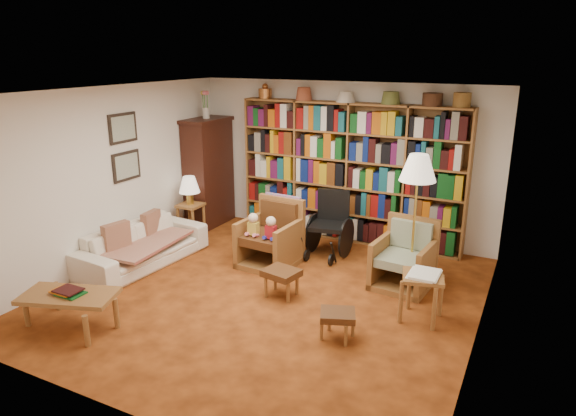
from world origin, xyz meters
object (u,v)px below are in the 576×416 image
Objects in this scene: sofa at (143,245)px; wheelchair at (330,226)px; armchair_sage at (405,260)px; armchair_leather at (273,237)px; side_table_papers at (422,283)px; footstool_b at (338,317)px; coffee_table at (69,298)px; footstool_a at (281,275)px; side_table_lamp at (191,213)px; floor_lamp at (418,173)px.

sofa is 2.73m from wheelchair.
armchair_sage is 0.89× the size of wheelchair.
armchair_leather is 1.89m from armchair_sage.
armchair_leather is 1.64× the size of side_table_papers.
sofa is at bearing 169.11° from footstool_b.
footstool_b is at bearing 22.14° from coffee_table.
wheelchair is at bearing 114.44° from footstool_b.
armchair_sage is 1.51× the size of side_table_papers.
armchair_leather is 2.85m from coffee_table.
coffee_table is at bearing -113.33° from armchair_leather.
sofa is 3.93m from side_table_papers.
armchair_leather reaches higher than coffee_table.
footstool_a is at bearing -56.05° from armchair_leather.
side_table_papers is 0.52× the size of coffee_table.
footstool_b is (3.33, -1.89, -0.15)m from side_table_lamp.
coffee_table reaches higher than footstool_a.
side_table_lamp is 1.16× the size of footstool_a.
armchair_sage is at bearing 80.11° from footstool_b.
sofa is 3.93m from floor_lamp.
wheelchair reaches higher than armchair_sage.
sofa reaches higher than coffee_table.
sofa is 2.00× the size of wheelchair.
armchair_sage is 1.65m from footstool_a.
armchair_leather is 0.90m from wheelchair.
floor_lamp is at bearing 42.38° from coffee_table.
armchair_sage is at bearing 42.53° from coffee_table.
armchair_sage is at bearing -68.99° from sofa.
footstool_a is at bearing 44.78° from coffee_table.
wheelchair is at bearing 157.98° from armchair_sage.
wheelchair reaches higher than armchair_leather.
armchair_sage is 1.68m from footstool_b.
footstool_b is (3.23, -0.62, -0.03)m from sofa.
footstool_a is (2.24, -0.01, 0.00)m from sofa.
sofa reaches higher than footstool_a.
footstool_a is at bearing -140.99° from floor_lamp.
sofa is 1.13× the size of floor_lamp.
coffee_table is (-3.42, -1.91, -0.10)m from side_table_papers.
wheelchair is (-1.27, 0.51, 0.11)m from armchair_sage.
sofa reaches higher than footstool_b.
wheelchair is at bearing 160.92° from floor_lamp.
side_table_lamp is 4.17m from side_table_papers.
footstool_b is at bearing -130.86° from side_table_papers.
floor_lamp reaches higher than armchair_sage.
footstool_b is 2.94m from coffee_table.
wheelchair is 2.39m from footstool_b.
coffee_table is (-2.72, -1.11, 0.10)m from footstool_b.
sofa is 1.28m from side_table_lamp.
sofa is at bearing 179.77° from footstool_a.
armchair_leather is 2.25m from floor_lamp.
armchair_sage reaches higher than footstool_a.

